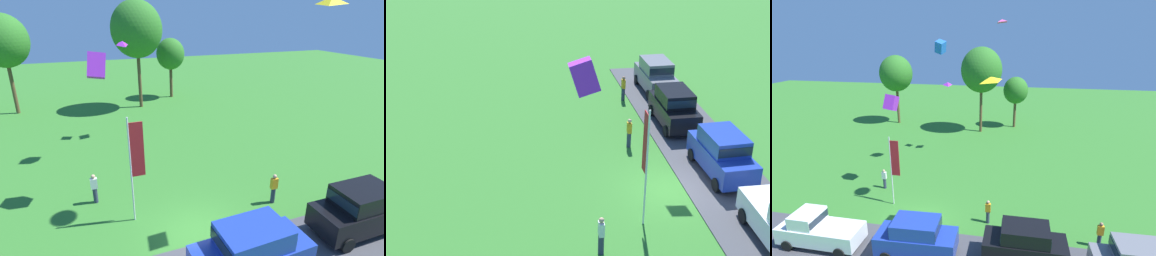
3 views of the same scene
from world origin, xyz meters
TOP-DOWN VIEW (x-y plane):
  - ground_plane at (0.00, 0.00)m, footprint 120.00×120.00m
  - pavement_strip at (0.00, -2.82)m, footprint 36.00×4.40m
  - car_pickup_near_entrance at (-5.17, -3.11)m, footprint 5.01×2.07m
  - car_suv_by_flagpole at (1.01, -2.89)m, footprint 4.68×2.20m
  - car_suv_mid_row at (7.11, -2.33)m, footprint 4.61×2.06m
  - person_watching_sky at (4.70, 1.01)m, footprint 0.36×0.24m
  - person_on_lawn at (-4.34, 4.31)m, footprint 0.36×0.24m
  - person_beside_suv at (11.58, -0.23)m, footprint 0.36×0.24m
  - tree_right_of_center at (-10.96, 23.54)m, footprint 4.64×4.64m
  - tree_center_back at (1.50, 21.48)m, footprint 5.25×5.25m
  - tree_left_of_center at (5.87, 24.47)m, footprint 3.34×3.34m
  - flag_banner at (-2.38, 2.10)m, footprint 0.71×0.08m
  - kite_diamond_over_trees at (4.84, -0.96)m, footprint 1.37×1.35m
  - kite_box_near_flag at (-0.70, 9.77)m, footprint 1.12×1.26m
  - kite_diamond_low_drifter at (4.42, 12.81)m, footprint 1.25×1.27m
  - kite_diamond_high_left at (-1.05, 13.63)m, footprint 0.99×1.01m
  - kite_box_mid_center at (-3.52, 4.90)m, footprint 1.02×1.19m

SIDE VIEW (x-z plane):
  - ground_plane at x=0.00m, z-range 0.00..0.00m
  - pavement_strip at x=0.00m, z-range 0.00..0.06m
  - person_watching_sky at x=4.70m, z-range 0.02..1.73m
  - person_on_lawn at x=-4.34m, z-range 0.02..1.73m
  - person_beside_suv at x=11.58m, z-range 0.02..1.73m
  - car_pickup_near_entrance at x=-5.17m, z-range 0.04..2.18m
  - car_suv_by_flagpole at x=1.01m, z-range 0.16..2.44m
  - car_suv_mid_row at x=7.11m, z-range 0.16..2.44m
  - flag_banner at x=-2.38m, z-range 0.72..6.14m
  - tree_left_of_center at x=5.87m, z-range 1.65..8.70m
  - tree_right_of_center at x=-10.96m, z-range 2.32..12.11m
  - kite_box_mid_center at x=-3.52m, z-range 6.55..8.01m
  - kite_diamond_high_left at x=-1.05m, z-range 7.30..7.80m
  - tree_center_back at x=1.50m, z-range 2.63..13.70m
  - kite_diamond_over_trees at x=4.84m, z-range 9.92..10.29m
  - kite_box_near_flag at x=-0.70m, z-range 10.70..12.07m
  - kite_diamond_low_drifter at x=4.42m, z-range 13.44..13.85m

